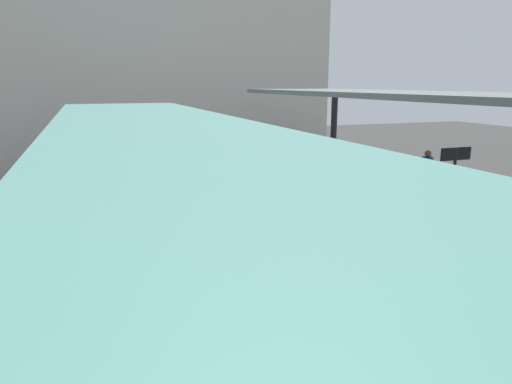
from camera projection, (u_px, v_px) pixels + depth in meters
ground_plane at (349, 304)px, 10.32m from camera, size 80.00×80.00×0.00m
platform_left at (177, 311)px, 8.94m from camera, size 4.40×28.00×1.00m
platform_right at (484, 261)px, 11.47m from camera, size 4.40×28.00×1.00m
track_ballast at (349, 300)px, 10.29m from camera, size 3.20×28.00×0.20m
rail_near_side at (320, 298)px, 10.02m from camera, size 0.08×28.00×0.14m
rail_far_side at (377, 288)px, 10.49m from camera, size 0.08×28.00×0.14m
commuter_train at (255, 177)px, 15.51m from camera, size 2.78×10.43×3.10m
canopy_left at (158, 129)px, 9.46m from camera, size 4.18×21.00×2.98m
canopy_right at (458, 98)px, 11.86m from camera, size 4.18×21.00×3.54m
platform_bench at (375, 198)px, 13.79m from camera, size 1.40×0.41×0.86m
platform_sign at (454, 171)px, 11.76m from camera, size 0.90×0.08×2.21m
litter_bin at (342, 191)px, 15.01m from camera, size 0.44×0.44×0.80m
passenger_near_bench at (426, 174)px, 15.23m from camera, size 0.36×0.36×1.66m
passenger_mid_platform at (171, 219)px, 10.17m from camera, size 0.36×0.36×1.69m
station_building_backdrop at (167, 71)px, 27.22m from camera, size 18.00×6.00×11.00m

